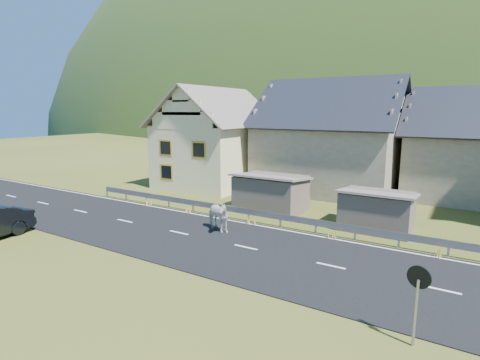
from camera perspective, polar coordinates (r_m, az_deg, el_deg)
The scene contains 13 objects.
ground at distance 17.49m, azimuth 0.90°, elevation -10.34°, with size 160.00×160.00×0.00m, color #323E12.
road at distance 17.49m, azimuth 0.90°, elevation -10.28°, with size 60.00×7.00×0.04m, color black.
lane_markings at distance 17.48m, azimuth 0.90°, elevation -10.20°, with size 60.00×6.60×0.01m, color silver.
guardrail at distance 20.41m, azimuth 6.17°, elevation -5.65°, with size 28.10×0.09×0.75m.
shed_left at distance 23.58m, azimuth 4.73°, elevation -2.05°, with size 4.30×3.30×2.40m, color #63564C.
shed_right at distance 21.11m, azimuth 20.11°, elevation -4.47°, with size 3.80×2.90×2.20m, color #63564C.
house_cream at distance 31.91m, azimuth -3.68°, elevation 7.18°, with size 7.80×9.80×8.30m.
house_stone_a at distance 30.58m, azimuth 13.77°, elevation 7.27°, with size 10.80×9.80×8.90m.
house_stone_b at distance 31.16m, azimuth 32.77°, elevation 5.22°, with size 9.80×8.80×8.10m.
mountain at distance 195.89m, azimuth 30.10°, elevation 1.46°, with size 440.00×280.00×260.00m, color #1F3812.
conifer_patch at distance 139.29m, azimuth 4.41°, elevation 10.47°, with size 76.00×50.00×28.00m, color black.
horse at distance 19.58m, azimuth -3.60°, elevation -5.35°, with size 1.98×0.90×1.67m, color beige.
traffic_mirror at distance 11.25m, azimuth 25.50°, elevation -14.59°, with size 0.62×0.23×2.26m.
Camera 1 is at (8.27, -14.09, 6.25)m, focal length 28.00 mm.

